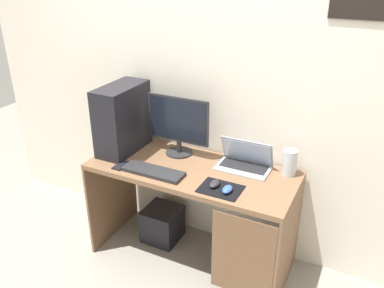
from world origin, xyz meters
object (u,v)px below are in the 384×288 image
object	(u,v)px
speaker	(290,163)
monitor	(178,125)
laptop	(245,162)
keyboard	(153,171)
cell_phone	(121,165)
pc_tower	(123,119)
mouse_right	(227,189)
subwoofer	(162,224)
mouse_left	(215,184)

from	to	relation	value
speaker	monitor	bearing A→B (deg)	-176.50
laptop	keyboard	bearing A→B (deg)	-146.28
monitor	cell_phone	bearing A→B (deg)	-127.18
pc_tower	mouse_right	bearing A→B (deg)	-13.69
speaker	mouse_right	xyz separation A→B (m)	(-0.28, -0.38, -0.07)
speaker	cell_phone	distance (m)	1.13
laptop	keyboard	distance (m)	0.62
mouse_right	subwoofer	distance (m)	0.95
pc_tower	subwoofer	distance (m)	0.91
laptop	mouse_right	xyz separation A→B (m)	(0.02, -0.35, -0.02)
speaker	subwoofer	world-z (taller)	speaker
laptop	keyboard	size ratio (longest dim) A/B	0.85
pc_tower	laptop	bearing A→B (deg)	8.07
cell_phone	subwoofer	world-z (taller)	cell_phone
cell_phone	pc_tower	bearing A→B (deg)	119.50
cell_phone	mouse_left	bearing A→B (deg)	2.98
pc_tower	monitor	world-z (taller)	pc_tower
monitor	mouse_left	world-z (taller)	monitor
monitor	mouse_right	xyz separation A→B (m)	(0.51, -0.33, -0.20)
laptop	cell_phone	bearing A→B (deg)	-154.82
mouse_left	keyboard	bearing A→B (deg)	-177.35
keyboard	mouse_left	world-z (taller)	mouse_left
monitor	mouse_left	distance (m)	0.56
speaker	subwoofer	size ratio (longest dim) A/B	0.65
pc_tower	mouse_right	size ratio (longest dim) A/B	5.09
speaker	subwoofer	bearing A→B (deg)	-173.17
monitor	laptop	bearing A→B (deg)	1.42
cell_phone	subwoofer	xyz separation A→B (m)	(0.14, 0.28, -0.63)
laptop	subwoofer	xyz separation A→B (m)	(-0.62, -0.07, -0.66)
keyboard	monitor	bearing A→B (deg)	87.60
monitor	laptop	xyz separation A→B (m)	(0.50, 0.01, -0.19)
mouse_right	laptop	bearing A→B (deg)	92.48
speaker	keyboard	bearing A→B (deg)	-154.85
monitor	mouse_right	distance (m)	0.65
monitor	subwoofer	xyz separation A→B (m)	(-0.12, -0.06, -0.85)
mouse_left	subwoofer	world-z (taller)	mouse_left
pc_tower	subwoofer	world-z (taller)	pc_tower
keyboard	pc_tower	bearing A→B (deg)	150.33
laptop	cell_phone	distance (m)	0.84
laptop	mouse_right	size ratio (longest dim) A/B	3.72
subwoofer	cell_phone	bearing A→B (deg)	-115.86
mouse_left	mouse_right	xyz separation A→B (m)	(0.09, -0.03, 0.00)
mouse_right	cell_phone	world-z (taller)	mouse_right
monitor	subwoofer	size ratio (longest dim) A/B	1.72
keyboard	laptop	bearing A→B (deg)	33.72
monitor	cell_phone	world-z (taller)	monitor
mouse_right	cell_phone	size ratio (longest dim) A/B	0.74
cell_phone	monitor	bearing A→B (deg)	52.82
subwoofer	monitor	bearing A→B (deg)	26.24
pc_tower	keyboard	world-z (taller)	pc_tower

